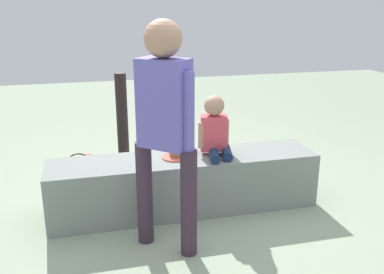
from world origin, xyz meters
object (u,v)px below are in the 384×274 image
cake_plate (176,155)px  gift_bag (175,163)px  handbag_black_leather (79,175)px  cake_box_white (247,166)px  party_cup_red (89,159)px  adult_standing (165,118)px  water_bottle_near_gift (207,172)px  child_seated (215,129)px

cake_plate → gift_bag: 0.76m
handbag_black_leather → cake_box_white: bearing=-2.5°
cake_plate → handbag_black_leather: bearing=138.9°
party_cup_red → handbag_black_leather: size_ratio=0.28×
gift_bag → cake_box_white: bearing=-6.6°
cake_plate → adult_standing: bearing=-108.7°
cake_box_white → handbag_black_leather: (-1.61, 0.07, 0.05)m
cake_plate → cake_box_white: size_ratio=0.71×
adult_standing → handbag_black_leather: bearing=115.5°
water_bottle_near_gift → gift_bag: bearing=146.6°
gift_bag → water_bottle_near_gift: gift_bag is taller
water_bottle_near_gift → party_cup_red: size_ratio=2.20×
child_seated → handbag_black_leather: bearing=148.2°
child_seated → adult_standing: bearing=-133.1°
party_cup_red → handbag_black_leather: (-0.09, -0.59, 0.07)m
gift_bag → water_bottle_near_gift: (0.28, -0.18, -0.05)m
child_seated → handbag_black_leather: child_seated is taller
handbag_black_leather → water_bottle_near_gift: bearing=-8.3°
child_seated → water_bottle_near_gift: (0.08, 0.50, -0.57)m
water_bottle_near_gift → cake_box_white: water_bottle_near_gift is taller
water_bottle_near_gift → cake_box_white: size_ratio=0.63×
party_cup_red → water_bottle_near_gift: bearing=-35.1°
child_seated → water_bottle_near_gift: bearing=80.4°
water_bottle_near_gift → handbag_black_leather: handbag_black_leather is taller
adult_standing → handbag_black_leather: size_ratio=4.83×
child_seated → cake_plate: (-0.32, 0.01, -0.19)m
party_cup_red → cake_plate: bearing=-61.8°
child_seated → gift_bag: child_seated is taller
adult_standing → cake_plate: size_ratio=6.88×
cake_plate → party_cup_red: bearing=118.2°
adult_standing → gift_bag: bearing=75.5°
child_seated → cake_box_white: size_ratio=1.53×
child_seated → party_cup_red: child_seated is taller
water_bottle_near_gift → party_cup_red: water_bottle_near_gift is taller
adult_standing → gift_bag: adult_standing is taller
adult_standing → party_cup_red: bearing=105.1°
party_cup_red → child_seated: bearing=-51.8°
gift_bag → child_seated: bearing=-74.4°
cake_plate → water_bottle_near_gift: cake_plate is taller
adult_standing → gift_bag: (0.32, 1.23, -0.79)m
cake_plate → cake_box_white: cake_plate is taller
water_bottle_near_gift → cake_box_white: 0.45m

